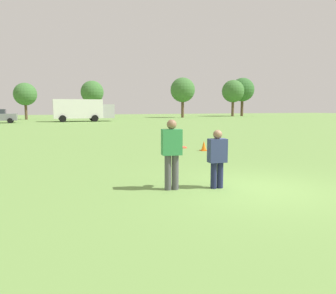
% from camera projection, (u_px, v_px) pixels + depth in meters
% --- Properties ---
extents(ground_plane, '(176.31, 176.31, 0.00)m').
position_uv_depth(ground_plane, '(257.00, 189.00, 8.40)').
color(ground_plane, '#6B9347').
extents(player_thrower, '(0.53, 0.36, 1.78)m').
position_uv_depth(player_thrower, '(172.00, 150.00, 8.24)').
color(player_thrower, '#4C4C51').
rests_on(player_thrower, ground).
extents(player_defender, '(0.49, 0.31, 1.51)m').
position_uv_depth(player_defender, '(217.00, 156.00, 8.41)').
color(player_defender, '#1E234C').
rests_on(player_defender, ground).
extents(frisbee, '(0.27, 0.27, 0.05)m').
position_uv_depth(frisbee, '(182.00, 147.00, 8.48)').
color(frisbee, '#E54C33').
extents(traffic_cone, '(0.32, 0.32, 0.48)m').
position_uv_depth(traffic_cone, '(204.00, 146.00, 15.80)').
color(traffic_cone, '#D8590C').
rests_on(traffic_cone, ground).
extents(box_truck, '(8.52, 3.07, 3.18)m').
position_uv_depth(box_truck, '(82.00, 109.00, 47.74)').
color(box_truck, white).
rests_on(box_truck, ground).
extents(tree_center_elm, '(3.76, 3.76, 6.11)m').
position_uv_depth(tree_center_elm, '(25.00, 94.00, 54.80)').
color(tree_center_elm, brown).
rests_on(tree_center_elm, ground).
extents(tree_east_birch, '(4.42, 4.42, 7.19)m').
position_uv_depth(tree_east_birch, '(92.00, 92.00, 64.12)').
color(tree_east_birch, brown).
rests_on(tree_east_birch, ground).
extents(tree_east_oak, '(4.85, 4.85, 7.89)m').
position_uv_depth(tree_east_oak, '(183.00, 90.00, 65.10)').
color(tree_east_oak, brown).
rests_on(tree_east_oak, ground).
extents(tree_far_east_pine, '(5.01, 5.01, 8.14)m').
position_uv_depth(tree_far_east_pine, '(233.00, 91.00, 74.00)').
color(tree_far_east_pine, brown).
rests_on(tree_far_east_pine, ground).
extents(tree_far_west_pine, '(5.40, 5.40, 8.78)m').
position_uv_depth(tree_far_west_pine, '(242.00, 90.00, 75.88)').
color(tree_far_west_pine, brown).
rests_on(tree_far_west_pine, ground).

